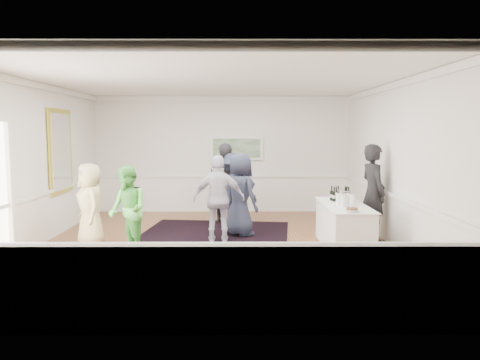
{
  "coord_description": "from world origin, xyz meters",
  "views": [
    {
      "loc": [
        0.44,
        -8.97,
        2.25
      ],
      "look_at": [
        0.48,
        0.2,
        1.29
      ],
      "focal_mm": 35.0,
      "sensor_mm": 36.0,
      "label": 1
    }
  ],
  "objects_px": {
    "guest_dark_a": "(233,190)",
    "guest_dark_b": "(225,183)",
    "serving_table": "(344,226)",
    "guest_navy": "(240,195)",
    "guest_tan": "(90,206)",
    "nut_bowl": "(352,210)",
    "guest_lilac": "(219,199)",
    "ice_bucket": "(344,197)",
    "bartender": "(373,193)",
    "guest_green": "(128,210)"
  },
  "relations": [
    {
      "from": "serving_table",
      "to": "bartender",
      "type": "distance_m",
      "value": 1.08
    },
    {
      "from": "guest_green",
      "to": "guest_navy",
      "type": "xyz_separation_m",
      "value": [
        2.06,
        1.49,
        0.08
      ]
    },
    {
      "from": "guest_dark_b",
      "to": "nut_bowl",
      "type": "xyz_separation_m",
      "value": [
        2.3,
        -3.29,
        -0.1
      ]
    },
    {
      "from": "guest_tan",
      "to": "guest_lilac",
      "type": "relative_size",
      "value": 0.93
    },
    {
      "from": "guest_green",
      "to": "guest_dark_a",
      "type": "xyz_separation_m",
      "value": [
        1.9,
        2.55,
        0.05
      ]
    },
    {
      "from": "serving_table",
      "to": "guest_dark_b",
      "type": "xyz_separation_m",
      "value": [
        -2.36,
        2.43,
        0.56
      ]
    },
    {
      "from": "bartender",
      "to": "ice_bucket",
      "type": "distance_m",
      "value": 0.79
    },
    {
      "from": "guest_dark_a",
      "to": "guest_dark_b",
      "type": "bearing_deg",
      "value": -60.42
    },
    {
      "from": "guest_lilac",
      "to": "guest_dark_a",
      "type": "relative_size",
      "value": 1.03
    },
    {
      "from": "guest_tan",
      "to": "guest_lilac",
      "type": "height_order",
      "value": "guest_lilac"
    },
    {
      "from": "guest_tan",
      "to": "nut_bowl",
      "type": "xyz_separation_m",
      "value": [
        4.83,
        -0.88,
        0.06
      ]
    },
    {
      "from": "guest_green",
      "to": "guest_dark_b",
      "type": "distance_m",
      "value": 3.35
    },
    {
      "from": "guest_green",
      "to": "ice_bucket",
      "type": "distance_m",
      "value": 4.14
    },
    {
      "from": "ice_bucket",
      "to": "guest_dark_b",
      "type": "bearing_deg",
      "value": 136.66
    },
    {
      "from": "ice_bucket",
      "to": "nut_bowl",
      "type": "xyz_separation_m",
      "value": [
        -0.09,
        -1.04,
        -0.08
      ]
    },
    {
      "from": "guest_lilac",
      "to": "nut_bowl",
      "type": "xyz_separation_m",
      "value": [
        2.37,
        -1.29,
        -0.01
      ]
    },
    {
      "from": "guest_dark_a",
      "to": "ice_bucket",
      "type": "xyz_separation_m",
      "value": [
        2.19,
        -1.92,
        0.09
      ]
    },
    {
      "from": "guest_tan",
      "to": "guest_green",
      "type": "bearing_deg",
      "value": 28.78
    },
    {
      "from": "guest_dark_a",
      "to": "guest_dark_b",
      "type": "relative_size",
      "value": 0.88
    },
    {
      "from": "guest_lilac",
      "to": "guest_tan",
      "type": "bearing_deg",
      "value": 7.88
    },
    {
      "from": "guest_green",
      "to": "nut_bowl",
      "type": "bearing_deg",
      "value": 48.81
    },
    {
      "from": "bartender",
      "to": "guest_navy",
      "type": "distance_m",
      "value": 2.76
    },
    {
      "from": "guest_tan",
      "to": "guest_dark_a",
      "type": "xyz_separation_m",
      "value": [
        2.73,
        2.08,
        0.04
      ]
    },
    {
      "from": "guest_lilac",
      "to": "guest_dark_a",
      "type": "height_order",
      "value": "guest_lilac"
    },
    {
      "from": "guest_dark_a",
      "to": "nut_bowl",
      "type": "bearing_deg",
      "value": 123.52
    },
    {
      "from": "bartender",
      "to": "ice_bucket",
      "type": "height_order",
      "value": "bartender"
    },
    {
      "from": "serving_table",
      "to": "guest_green",
      "type": "xyz_separation_m",
      "value": [
        -4.06,
        -0.45,
        0.39
      ]
    },
    {
      "from": "serving_table",
      "to": "guest_navy",
      "type": "xyz_separation_m",
      "value": [
        -1.99,
        1.05,
        0.47
      ]
    },
    {
      "from": "guest_tan",
      "to": "guest_dark_a",
      "type": "bearing_deg",
      "value": 95.41
    },
    {
      "from": "guest_navy",
      "to": "nut_bowl",
      "type": "distance_m",
      "value": 2.72
    },
    {
      "from": "nut_bowl",
      "to": "serving_table",
      "type": "bearing_deg",
      "value": 86.08
    },
    {
      "from": "guest_lilac",
      "to": "ice_bucket",
      "type": "xyz_separation_m",
      "value": [
        2.46,
        -0.25,
        0.07
      ]
    },
    {
      "from": "guest_dark_b",
      "to": "guest_tan",
      "type": "bearing_deg",
      "value": 52.37
    },
    {
      "from": "bartender",
      "to": "guest_dark_a",
      "type": "relative_size",
      "value": 1.15
    },
    {
      "from": "guest_tan",
      "to": "guest_green",
      "type": "xyz_separation_m",
      "value": [
        0.83,
        -0.47,
        -0.01
      ]
    },
    {
      "from": "guest_green",
      "to": "guest_dark_a",
      "type": "distance_m",
      "value": 3.18
    },
    {
      "from": "guest_dark_b",
      "to": "nut_bowl",
      "type": "distance_m",
      "value": 4.01
    },
    {
      "from": "guest_dark_b",
      "to": "guest_navy",
      "type": "xyz_separation_m",
      "value": [
        0.36,
        -1.39,
        -0.09
      ]
    },
    {
      "from": "serving_table",
      "to": "nut_bowl",
      "type": "bearing_deg",
      "value": -93.92
    },
    {
      "from": "bartender",
      "to": "guest_navy",
      "type": "relative_size",
      "value": 1.11
    },
    {
      "from": "bartender",
      "to": "ice_bucket",
      "type": "relative_size",
      "value": 7.64
    },
    {
      "from": "bartender",
      "to": "guest_dark_a",
      "type": "distance_m",
      "value": 3.26
    },
    {
      "from": "serving_table",
      "to": "ice_bucket",
      "type": "xyz_separation_m",
      "value": [
        0.03,
        0.18,
        0.53
      ]
    },
    {
      "from": "guest_tan",
      "to": "guest_dark_b",
      "type": "distance_m",
      "value": 3.5
    },
    {
      "from": "serving_table",
      "to": "guest_navy",
      "type": "bearing_deg",
      "value": 152.34
    },
    {
      "from": "serving_table",
      "to": "guest_navy",
      "type": "relative_size",
      "value": 1.17
    },
    {
      "from": "guest_dark_b",
      "to": "guest_navy",
      "type": "relative_size",
      "value": 1.1
    },
    {
      "from": "serving_table",
      "to": "ice_bucket",
      "type": "bearing_deg",
      "value": 79.98
    },
    {
      "from": "serving_table",
      "to": "guest_dark_a",
      "type": "bearing_deg",
      "value": 135.73
    },
    {
      "from": "serving_table",
      "to": "guest_lilac",
      "type": "xyz_separation_m",
      "value": [
        -2.43,
        0.43,
        0.46
      ]
    }
  ]
}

